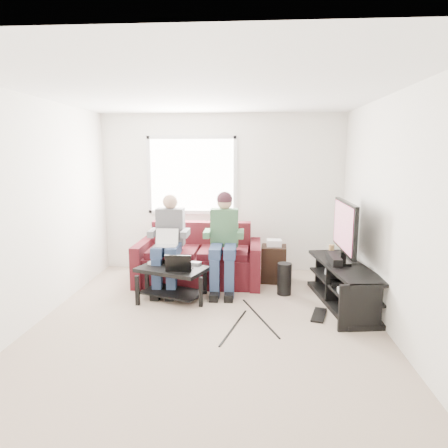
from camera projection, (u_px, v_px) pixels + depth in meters
The scene contains 26 objects.
floor at pixel (208, 323), 4.66m from camera, with size 4.50×4.50×0.00m, color tan.
ceiling at pixel (207, 92), 4.21m from camera, with size 4.50×4.50×0.00m, color white.
wall_back at pixel (222, 193), 6.65m from camera, with size 4.50×4.50×0.00m, color white.
wall_front at pixel (165, 272), 2.23m from camera, with size 4.50×4.50×0.00m, color white.
wall_left at pixel (34, 211), 4.57m from camera, with size 4.50×4.50×0.00m, color white.
wall_right at pixel (392, 215), 4.31m from camera, with size 4.50×4.50×0.00m, color white.
window at pixel (192, 175), 6.61m from camera, with size 1.48×0.04×1.28m.
sofa at pixel (199, 261), 6.15m from camera, with size 1.89×0.95×0.88m.
person_left at pixel (169, 238), 5.77m from camera, with size 0.40×0.71×1.37m.
person_right at pixel (224, 234), 5.72m from camera, with size 0.40×0.71×1.41m.
laptop_silver at pixel (166, 242), 5.58m from camera, with size 0.32×0.22×0.24m, color silver, non-canonical shape.
coffee_table at pixel (172, 276), 5.38m from camera, with size 1.03×0.83×0.45m.
laptop_black at pixel (180, 260), 5.25m from camera, with size 0.34×0.24×0.24m, color black, non-canonical shape.
controller_a at pixel (154, 263), 5.49m from camera, with size 0.14×0.09×0.04m, color silver.
controller_b at pixel (167, 262), 5.54m from camera, with size 0.14×0.09×0.04m, color black.
controller_c at pixel (196, 263), 5.48m from camera, with size 0.14×0.09×0.04m, color gray.
tv_stand at pixel (344, 287), 5.19m from camera, with size 0.71×1.69×0.54m.
tv at pixel (345, 228), 5.16m from camera, with size 0.12×1.10×0.81m.
soundbar at pixel (334, 259), 5.24m from camera, with size 0.12×0.50×0.10m, color black.
drink_cup at pixel (331, 249), 5.75m from camera, with size 0.08×0.08×0.12m, color #AC814A.
console_white at pixel (352, 292), 4.79m from camera, with size 0.30×0.22×0.06m, color silver.
console_grey at pixel (339, 274), 5.47m from camera, with size 0.34×0.26×0.08m, color gray.
console_black at pixel (345, 282), 5.13m from camera, with size 0.38×0.30×0.07m, color black.
subwoofer at pixel (284, 279), 5.58m from camera, with size 0.20×0.20×0.45m, color black.
keyboard_floor at pixel (319, 315), 4.87m from camera, with size 0.15×0.44×0.02m, color black.
end_table at pixel (274, 263), 6.15m from camera, with size 0.37×0.37×0.66m.
Camera 1 is at (0.47, -4.37, 1.95)m, focal length 32.00 mm.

